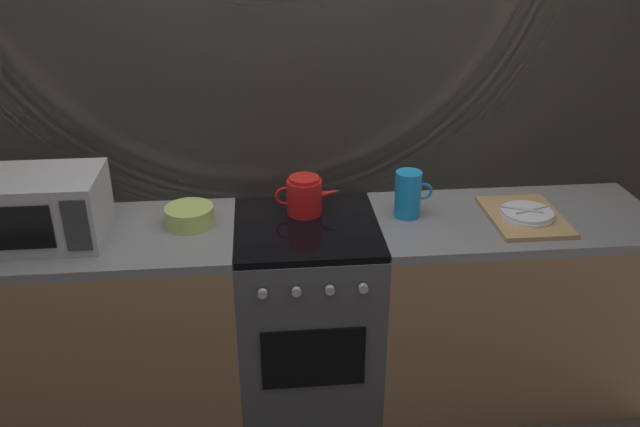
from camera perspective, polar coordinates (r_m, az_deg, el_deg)
name	(u,v)px	position (r m, az deg, el deg)	size (l,w,h in m)	color
ground_plane	(308,394)	(3.22, -1.02, -15.42)	(8.00, 8.00, 0.00)	#47423D
back_wall	(300,131)	(2.89, -1.72, 7.22)	(3.60, 0.05, 2.40)	#A39989
counter_left	(100,327)	(3.03, -18.58, -9.31)	(1.20, 0.60, 0.90)	#997251
stove_unit	(308,315)	(2.94, -1.09, -8.86)	(0.60, 0.63, 0.90)	#4C4C51
counter_right	(504,304)	(3.13, 15.73, -7.62)	(1.20, 0.60, 0.90)	#997251
microwave	(43,208)	(2.76, -22.96, 0.46)	(0.46, 0.35, 0.27)	#B2B2B7
kettle	(305,196)	(2.78, -1.32, 1.57)	(0.28, 0.15, 0.17)	red
mixing_bowl	(190,216)	(2.75, -11.27, -0.21)	(0.20, 0.20, 0.08)	#B7D166
pitcher	(408,194)	(2.77, 7.69, 1.69)	(0.16, 0.11, 0.20)	#198CD8
dish_pile	(525,216)	(2.88, 17.44, -0.18)	(0.30, 0.40, 0.06)	tan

